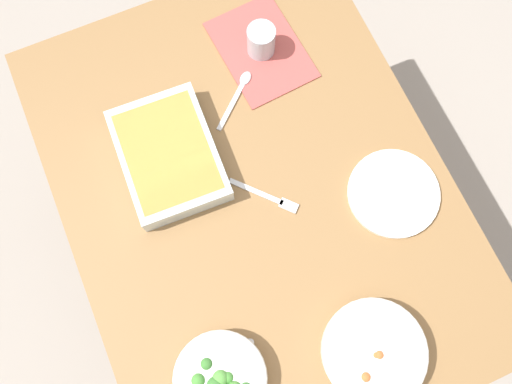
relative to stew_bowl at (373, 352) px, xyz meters
name	(u,v)px	position (x,y,z in m)	size (l,w,h in m)	color
ground_plane	(256,245)	(-0.44, -0.08, -0.77)	(6.00, 6.00, 0.00)	#9E9389
dining_table	(256,202)	(-0.44, -0.08, -0.12)	(1.20, 0.90, 0.74)	olive
placemat	(261,50)	(-0.78, 0.08, -0.03)	(0.28, 0.20, 0.00)	#B24C47
stew_bowl	(373,352)	(0.00, 0.00, 0.00)	(0.23, 0.23, 0.06)	silver
broccoli_bowl	(221,379)	(-0.08, -0.32, 0.00)	(0.20, 0.20, 0.07)	silver
baking_dish	(169,155)	(-0.59, -0.24, 0.00)	(0.31, 0.23, 0.06)	silver
drink_cup	(261,42)	(-0.78, 0.08, 0.01)	(0.07, 0.07, 0.08)	#B2BCC6
side_plate	(394,193)	(-0.30, 0.21, -0.03)	(0.22, 0.22, 0.01)	white
spoon_by_stew	(357,336)	(-0.04, -0.01, -0.03)	(0.17, 0.06, 0.01)	silver
spoon_by_broccoli	(234,362)	(-0.10, -0.28, -0.03)	(0.09, 0.17, 0.01)	silver
spoon_spare	(238,92)	(-0.69, -0.02, -0.03)	(0.13, 0.14, 0.01)	silver
fork_on_table	(269,197)	(-0.41, -0.06, -0.03)	(0.14, 0.13, 0.01)	silver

